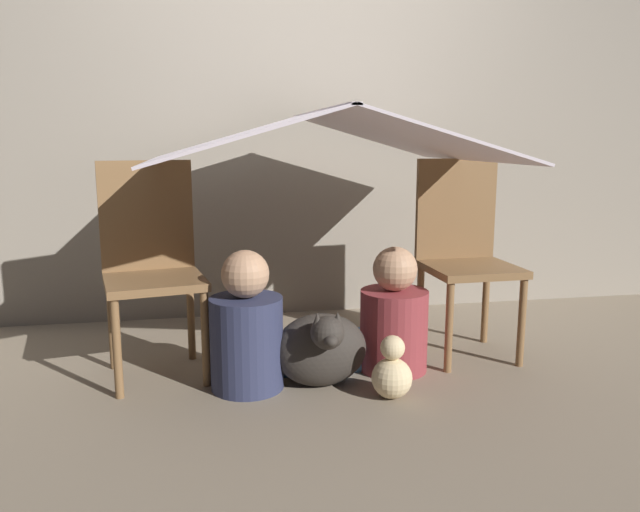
% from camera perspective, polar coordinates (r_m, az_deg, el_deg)
% --- Properties ---
extents(ground_plane, '(8.80, 8.80, 0.00)m').
position_cam_1_polar(ground_plane, '(2.97, 0.20, -10.34)').
color(ground_plane, gray).
extents(wall_back, '(7.00, 0.05, 2.50)m').
position_cam_1_polar(wall_back, '(3.80, -2.82, 13.43)').
color(wall_back, gray).
rests_on(wall_back, ground_plane).
extents(chair_left, '(0.49, 0.49, 0.97)m').
position_cam_1_polar(chair_left, '(2.92, -15.16, -0.35)').
color(chair_left, brown).
rests_on(chair_left, ground_plane).
extents(chair_right, '(0.43, 0.43, 0.97)m').
position_cam_1_polar(chair_right, '(3.18, 13.02, 0.61)').
color(chair_right, brown).
rests_on(chair_right, ground_plane).
extents(sheet_canopy, '(1.50, 1.36, 0.23)m').
position_cam_1_polar(sheet_canopy, '(2.83, 0.00, 10.94)').
color(sheet_canopy, silver).
extents(person_front, '(0.31, 0.31, 0.61)m').
position_cam_1_polar(person_front, '(2.70, -6.74, -6.84)').
color(person_front, '#2D3351').
rests_on(person_front, ground_plane).
extents(person_second, '(0.31, 0.31, 0.58)m').
position_cam_1_polar(person_second, '(2.92, 6.77, -5.75)').
color(person_second, maroon).
rests_on(person_second, ground_plane).
extents(dog, '(0.41, 0.37, 0.37)m').
position_cam_1_polar(dog, '(2.72, 0.11, -8.43)').
color(dog, '#332D28').
rests_on(dog, ground_plane).
extents(floor_cushion, '(0.47, 0.38, 0.10)m').
position_cam_1_polar(floor_cushion, '(3.07, 0.59, -8.63)').
color(floor_cushion, '#4C7FB2').
rests_on(floor_cushion, ground_plane).
extents(plush_toy, '(0.17, 0.17, 0.27)m').
position_cam_1_polar(plush_toy, '(2.65, 6.60, -10.55)').
color(plush_toy, beige).
rests_on(plush_toy, ground_plane).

